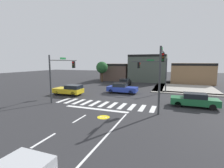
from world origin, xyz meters
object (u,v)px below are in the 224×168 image
traffic_signal_northeast (153,69)px  car_blue (122,88)px  traffic_signal_southeast (161,67)px  roadside_tree (102,68)px  traffic_signal_southwest (62,70)px  car_green (194,100)px  car_black (124,82)px  car_yellow (69,90)px

traffic_signal_northeast → car_blue: 5.75m
traffic_signal_southeast → roadside_tree: bearing=37.9°
traffic_signal_southwest → car_green: 15.54m
traffic_signal_southeast → car_blue: bearing=40.8°
car_black → roadside_tree: size_ratio=0.91×
traffic_signal_northeast → car_yellow: size_ratio=1.32×
car_black → car_green: size_ratio=0.94×
car_yellow → car_blue: size_ratio=0.92×
car_blue → car_black: bearing=103.4°
traffic_signal_southwest → car_black: 14.57m
traffic_signal_northeast → car_green: (5.19, -7.41, -2.86)m
traffic_signal_southwest → roadside_tree: traffic_signal_southwest is taller
traffic_signal_southwest → car_blue: (5.83, 6.36, -2.98)m
car_green → roadside_tree: bearing=-42.3°
car_green → roadside_tree: size_ratio=0.97×
car_yellow → roadside_tree: roadside_tree is taller
car_black → roadside_tree: (-6.73, 4.30, 2.63)m
traffic_signal_southeast → car_blue: (-6.05, 7.01, -3.45)m
car_black → traffic_signal_northeast: bearing=52.6°
car_black → car_yellow: bearing=-22.8°
car_green → traffic_signal_southeast: bearing=36.5°
roadside_tree → traffic_signal_northeast: bearing=-34.9°
car_yellow → car_green: size_ratio=0.90×
traffic_signal_southwest → car_black: (4.10, 13.66, -2.99)m
traffic_signal_southeast → car_yellow: 13.35m
traffic_signal_southeast → car_yellow: size_ratio=1.47×
car_yellow → car_green: bearing=177.9°
traffic_signal_northeast → car_black: (-5.86, 4.48, -2.87)m
car_yellow → traffic_signal_southeast: bearing=166.6°
car_green → car_blue: 10.39m
car_black → roadside_tree: roadside_tree is taller
car_yellow → car_black: bearing=-112.8°
traffic_signal_southeast → traffic_signal_southwest: traffic_signal_southeast is taller
traffic_signal_southwest → roadside_tree: bearing=8.3°
traffic_signal_northeast → car_yellow: traffic_signal_northeast is taller
traffic_signal_southeast → roadside_tree: traffic_signal_southeast is taller
traffic_signal_southwest → traffic_signal_southeast: bearing=-93.1°
traffic_signal_southeast → traffic_signal_northeast: 10.03m
traffic_signal_southeast → traffic_signal_northeast: (-1.93, 9.83, -0.60)m
traffic_signal_southwest → car_green: traffic_signal_southwest is taller
car_black → car_green: (11.05, -11.89, 0.01)m
traffic_signal_southwest → car_green: size_ratio=1.18×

